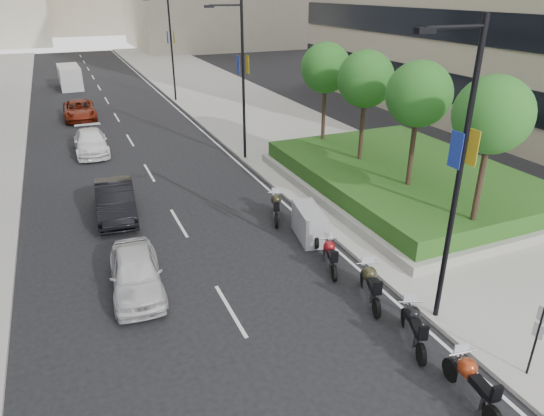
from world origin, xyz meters
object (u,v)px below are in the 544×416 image
motorcycle_1 (472,383)px  motorcycle_4 (330,256)px  motorcycle_3 (370,285)px  car_d (79,110)px  motorcycle_2 (414,327)px  car_a (136,273)px  lamp_post_0 (456,168)px  parking_sign (538,334)px  lamp_post_1 (241,75)px  delivery_van (70,78)px  motorcycle_5 (309,224)px  motorcycle_6 (276,207)px  car_b (116,200)px  lamp_post_2 (170,44)px  car_c (91,142)px

motorcycle_1 → motorcycle_4: bearing=8.4°
motorcycle_3 → car_d: bearing=33.3°
motorcycle_4 → motorcycle_2: bearing=-159.8°
motorcycle_3 → car_a: (-6.99, 3.69, 0.10)m
lamp_post_0 → parking_sign: (0.66, -3.00, -3.61)m
lamp_post_1 → delivery_van: (-8.29, 28.72, -4.02)m
motorcycle_5 → car_a: size_ratio=0.56×
motorcycle_6 → car_b: (-6.53, 3.20, 0.19)m
lamp_post_2 → motorcycle_2: (-1.27, -35.65, -4.47)m
motorcycle_5 → delivery_van: size_ratio=0.44×
motorcycle_1 → car_d: (-6.95, 34.65, 0.10)m
motorcycle_5 → car_d: 26.26m
parking_sign → motorcycle_3: bearing=111.8°
parking_sign → car_d: size_ratio=0.49×
car_d → delivery_van: size_ratio=0.95×
parking_sign → motorcycle_6: 11.87m
motorcycle_3 → car_d: car_d is taller
parking_sign → motorcycle_5: parking_sign is taller
motorcycle_6 → motorcycle_4: bearing=-155.8°
lamp_post_2 → motorcycle_4: 31.41m
motorcycle_1 → car_d: car_d is taller
lamp_post_1 → motorcycle_5: bearing=-95.5°
car_b → delivery_van: delivery_van is taller
lamp_post_0 → delivery_van: 46.64m
lamp_post_2 → motorcycle_2: bearing=-92.0°
motorcycle_5 → car_a: car_a is taller
lamp_post_1 → motorcycle_4: size_ratio=4.44×
lamp_post_0 → car_c: lamp_post_0 is taller
car_c → motorcycle_3: bearing=-70.0°
motorcycle_2 → motorcycle_6: (-0.23, 9.28, -0.02)m
lamp_post_1 → motorcycle_4: 13.88m
motorcycle_1 → car_a: (-6.81, 8.35, 0.10)m
lamp_post_2 → car_a: bearing=-105.4°
lamp_post_2 → delivery_van: size_ratio=1.68×
lamp_post_0 → car_c: 24.02m
motorcycle_2 → delivery_van: (-7.01, 46.37, 0.44)m
parking_sign → car_a: parking_sign is taller
lamp_post_0 → car_a: (-8.19, 5.34, -4.35)m
lamp_post_1 → car_c: 10.65m
lamp_post_1 → motorcycle_6: lamp_post_1 is taller
lamp_post_2 → motorcycle_6: (-1.50, -26.36, -4.48)m
motorcycle_3 → car_c: car_c is taller
car_c → delivery_van: (-0.03, 23.60, 0.35)m
motorcycle_1 → motorcycle_5: bearing=5.9°
lamp_post_2 → motorcycle_1: 38.30m
lamp_post_1 → lamp_post_2: size_ratio=1.00×
lamp_post_0 → motorcycle_2: bearing=-153.1°
car_d → motorcycle_5: bearing=-73.3°
motorcycle_4 → motorcycle_3: bearing=-156.4°
motorcycle_3 → lamp_post_2: bearing=17.9°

